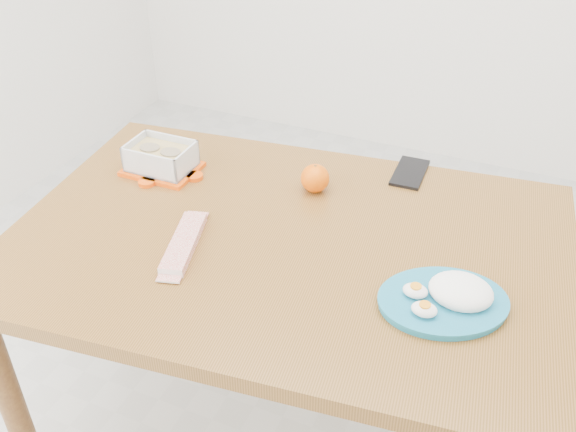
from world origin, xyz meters
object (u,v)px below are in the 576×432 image
at_px(dining_table, 288,267).
at_px(smartphone, 410,173).
at_px(rice_plate, 449,296).
at_px(orange_fruit, 315,178).
at_px(food_container, 161,158).

relative_size(dining_table, smartphone, 8.80).
bearing_deg(smartphone, rice_plate, -68.83).
relative_size(orange_fruit, rice_plate, 0.21).
height_order(food_container, rice_plate, food_container).
xyz_separation_m(food_container, smartphone, (0.62, 0.25, -0.04)).
distance_m(orange_fruit, smartphone, 0.27).
distance_m(orange_fruit, rice_plate, 0.50).
relative_size(dining_table, rice_plate, 3.93).
bearing_deg(orange_fruit, smartphone, 41.30).
height_order(dining_table, rice_plate, rice_plate).
bearing_deg(rice_plate, dining_table, 140.91).
relative_size(food_container, rice_plate, 0.55).
distance_m(rice_plate, smartphone, 0.52).
bearing_deg(food_container, dining_table, -18.57).
distance_m(dining_table, smartphone, 0.45).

